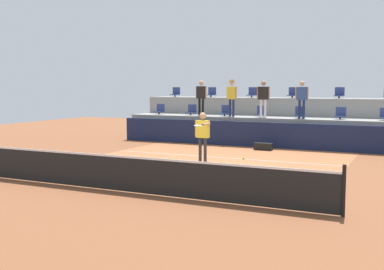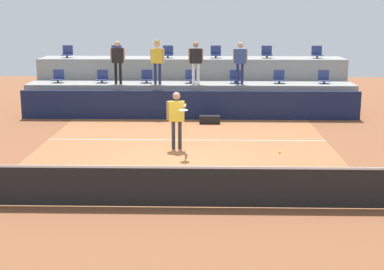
% 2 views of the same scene
% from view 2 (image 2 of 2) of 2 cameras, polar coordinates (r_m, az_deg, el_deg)
% --- Properties ---
extents(ground_plane, '(40.00, 40.00, 0.00)m').
position_cam_2_polar(ground_plane, '(16.15, -0.85, -2.44)').
color(ground_plane, brown).
extents(court_inner_paint, '(9.00, 10.00, 0.01)m').
position_cam_2_polar(court_inner_paint, '(17.11, -0.71, -1.57)').
color(court_inner_paint, '#A36038').
rests_on(court_inner_paint, ground_plane).
extents(court_service_line, '(9.00, 0.06, 0.00)m').
position_cam_2_polar(court_service_line, '(18.47, -0.55, -0.50)').
color(court_service_line, silver).
rests_on(court_service_line, ground_plane).
extents(tennis_net, '(10.48, 0.08, 1.07)m').
position_cam_2_polar(tennis_net, '(12.17, -1.60, -5.03)').
color(tennis_net, black).
rests_on(tennis_net, ground_plane).
extents(sponsor_backboard, '(13.00, 0.16, 1.10)m').
position_cam_2_polar(sponsor_backboard, '(21.90, -0.23, 3.00)').
color(sponsor_backboard, '#141E42').
rests_on(sponsor_backboard, ground_plane).
extents(seating_tier_lower, '(13.00, 1.80, 1.25)m').
position_cam_2_polar(seating_tier_lower, '(23.17, -0.14, 3.72)').
color(seating_tier_lower, gray).
rests_on(seating_tier_lower, ground_plane).
extents(seating_tier_upper, '(13.00, 1.80, 2.10)m').
position_cam_2_polar(seating_tier_upper, '(24.89, -0.02, 5.32)').
color(seating_tier_upper, gray).
rests_on(seating_tier_upper, ground_plane).
extents(stadium_chair_lower_far_left, '(0.44, 0.40, 0.52)m').
position_cam_2_polar(stadium_chair_lower_far_left, '(23.74, -13.21, 5.65)').
color(stadium_chair_lower_far_left, '#2D2D33').
rests_on(stadium_chair_lower_far_left, seating_tier_lower).
extents(stadium_chair_lower_left, '(0.44, 0.40, 0.52)m').
position_cam_2_polar(stadium_chair_lower_left, '(23.36, -8.94, 5.72)').
color(stadium_chair_lower_left, '#2D2D33').
rests_on(stadium_chair_lower_left, seating_tier_lower).
extents(stadium_chair_lower_mid_left, '(0.44, 0.40, 0.52)m').
position_cam_2_polar(stadium_chair_lower_mid_left, '(23.10, -4.55, 5.75)').
color(stadium_chair_lower_mid_left, '#2D2D33').
rests_on(stadium_chair_lower_mid_left, seating_tier_lower).
extents(stadium_chair_lower_center, '(0.44, 0.40, 0.52)m').
position_cam_2_polar(stadium_chair_lower_center, '(22.99, -0.13, 5.76)').
color(stadium_chair_lower_center, '#2D2D33').
rests_on(stadium_chair_lower_center, seating_tier_lower).
extents(stadium_chair_lower_mid_right, '(0.44, 0.40, 0.52)m').
position_cam_2_polar(stadium_chair_lower_mid_right, '(23.01, 4.34, 5.73)').
color(stadium_chair_lower_mid_right, '#2D2D33').
rests_on(stadium_chair_lower_mid_right, seating_tier_lower).
extents(stadium_chair_lower_right, '(0.44, 0.40, 0.52)m').
position_cam_2_polar(stadium_chair_lower_right, '(23.16, 8.69, 5.67)').
color(stadium_chair_lower_right, '#2D2D33').
rests_on(stadium_chair_lower_right, seating_tier_lower).
extents(stadium_chair_lower_far_right, '(0.44, 0.40, 0.52)m').
position_cam_2_polar(stadium_chair_lower_far_right, '(23.45, 13.02, 5.57)').
color(stadium_chair_lower_far_right, '#2D2D33').
rests_on(stadium_chair_lower_far_right, seating_tier_lower).
extents(stadium_chair_upper_far_left, '(0.44, 0.40, 0.52)m').
position_cam_2_polar(stadium_chair_upper_far_left, '(25.41, -12.34, 8.04)').
color(stadium_chair_upper_far_left, '#2D2D33').
rests_on(stadium_chair_upper_far_left, seating_tier_upper).
extents(stadium_chair_upper_left, '(0.44, 0.40, 0.52)m').
position_cam_2_polar(stadium_chair_upper_left, '(24.99, -7.57, 8.15)').
color(stadium_chair_upper_left, '#2D2D33').
rests_on(stadium_chair_upper_left, seating_tier_upper).
extents(stadium_chair_upper_mid_left, '(0.44, 0.40, 0.52)m').
position_cam_2_polar(stadium_chair_upper_mid_left, '(24.74, -2.42, 8.21)').
color(stadium_chair_upper_mid_left, '#2D2D33').
rests_on(stadium_chair_upper_mid_left, seating_tier_upper).
extents(stadium_chair_upper_mid_right, '(0.44, 0.40, 0.52)m').
position_cam_2_polar(stadium_chair_upper_mid_right, '(24.69, 2.39, 8.20)').
color(stadium_chair_upper_mid_right, '#2D2D33').
rests_on(stadium_chair_upper_mid_right, seating_tier_upper).
extents(stadium_chair_upper_right, '(0.44, 0.40, 0.52)m').
position_cam_2_polar(stadium_chair_upper_right, '(24.82, 7.48, 8.13)').
color(stadium_chair_upper_right, '#2D2D33').
rests_on(stadium_chair_upper_right, seating_tier_upper).
extents(stadium_chair_upper_far_right, '(0.44, 0.40, 0.52)m').
position_cam_2_polar(stadium_chair_upper_far_right, '(25.14, 12.37, 8.00)').
color(stadium_chair_upper_far_right, '#2D2D33').
rests_on(stadium_chair_upper_far_right, seating_tier_upper).
extents(tennis_player, '(0.68, 1.21, 1.74)m').
position_cam_2_polar(tennis_player, '(17.08, -1.54, 2.07)').
color(tennis_player, '#2D2D33').
rests_on(tennis_player, ground_plane).
extents(spectator_in_grey, '(0.59, 0.25, 1.69)m').
position_cam_2_polar(spectator_in_grey, '(22.78, -7.43, 7.62)').
color(spectator_in_grey, black).
rests_on(spectator_in_grey, seating_tier_lower).
extents(spectator_with_hat, '(0.58, 0.48, 1.71)m').
position_cam_2_polar(spectator_with_hat, '(22.60, -3.49, 7.75)').
color(spectator_with_hat, navy).
rests_on(spectator_with_hat, seating_tier_lower).
extents(spectator_leaning_on_rail, '(0.59, 0.24, 1.66)m').
position_cam_2_polar(spectator_leaning_on_rail, '(22.52, 0.38, 7.62)').
color(spectator_leaning_on_rail, white).
rests_on(spectator_leaning_on_rail, seating_tier_lower).
extents(spectator_in_white, '(0.58, 0.22, 1.64)m').
position_cam_2_polar(spectator_in_white, '(22.56, 4.83, 7.55)').
color(spectator_in_white, navy).
rests_on(spectator_in_white, seating_tier_lower).
extents(tennis_ball, '(0.07, 0.07, 0.07)m').
position_cam_2_polar(tennis_ball, '(13.99, 8.74, -1.75)').
color(tennis_ball, '#CCE033').
extents(equipment_bag, '(0.76, 0.28, 0.30)m').
position_cam_2_polar(equipment_bag, '(21.12, 1.78, 1.54)').
color(equipment_bag, black).
rests_on(equipment_bag, ground_plane).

